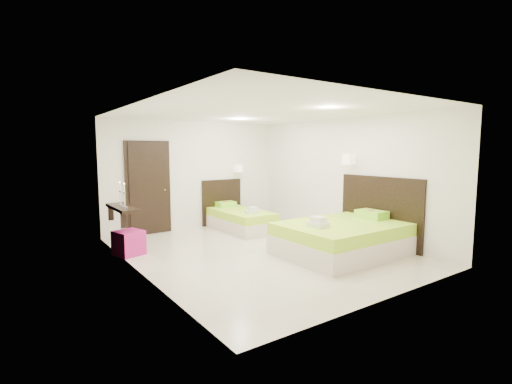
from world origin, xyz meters
TOP-DOWN VIEW (x-y plane):
  - floor at (0.00, 0.00)m, footprint 5.50×5.50m
  - bed_single at (0.71, 1.90)m, footprint 1.11×1.85m
  - bed_double at (1.21, -0.97)m, footprint 2.22×1.89m
  - nightstand at (1.36, 2.52)m, footprint 0.42×0.37m
  - ottoman at (-2.10, 1.21)m, footprint 0.56×0.56m
  - door at (-1.20, 2.70)m, footprint 1.02×0.15m
  - console_shelf at (-2.08, 1.60)m, footprint 0.35×1.20m

SIDE VIEW (x-z plane):
  - floor at x=0.00m, z-range 0.00..0.00m
  - nightstand at x=1.36m, z-range 0.00..0.37m
  - ottoman at x=-2.10m, z-range 0.00..0.45m
  - bed_single at x=0.71m, z-range -0.49..1.04m
  - bed_double at x=1.21m, z-range -0.59..1.24m
  - console_shelf at x=-2.08m, z-range 0.42..1.21m
  - door at x=-1.20m, z-range -0.02..2.12m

